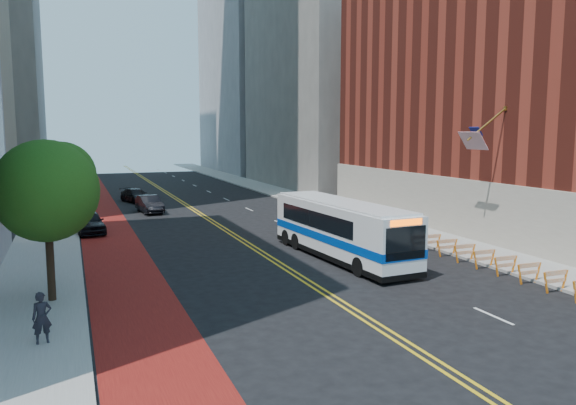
% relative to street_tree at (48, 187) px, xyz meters
% --- Properties ---
extents(ground, '(160.00, 160.00, 0.00)m').
position_rel_street_tree_xyz_m(ground, '(11.24, -6.04, -4.91)').
color(ground, black).
rests_on(ground, ground).
extents(sidewalk_left, '(4.00, 140.00, 0.15)m').
position_rel_street_tree_xyz_m(sidewalk_left, '(-0.76, 23.96, -4.84)').
color(sidewalk_left, gray).
rests_on(sidewalk_left, ground).
extents(sidewalk_right, '(4.00, 140.00, 0.15)m').
position_rel_street_tree_xyz_m(sidewalk_right, '(23.24, 23.96, -4.84)').
color(sidewalk_right, gray).
rests_on(sidewalk_right, ground).
extents(bus_lane_paint, '(3.60, 140.00, 0.01)m').
position_rel_street_tree_xyz_m(bus_lane_paint, '(3.14, 23.96, -4.91)').
color(bus_lane_paint, '#5F0F0D').
rests_on(bus_lane_paint, ground).
extents(center_line_inner, '(0.14, 140.00, 0.01)m').
position_rel_street_tree_xyz_m(center_line_inner, '(11.06, 23.96, -4.91)').
color(center_line_inner, gold).
rests_on(center_line_inner, ground).
extents(center_line_outer, '(0.14, 140.00, 0.01)m').
position_rel_street_tree_xyz_m(center_line_outer, '(11.42, 23.96, -4.91)').
color(center_line_outer, gold).
rests_on(center_line_outer, ground).
extents(lane_dashes, '(0.14, 98.20, 0.01)m').
position_rel_street_tree_xyz_m(lane_dashes, '(16.04, 31.96, -4.90)').
color(lane_dashes, silver).
rests_on(lane_dashes, ground).
extents(brick_building, '(18.73, 36.00, 22.00)m').
position_rel_street_tree_xyz_m(brick_building, '(33.18, 5.96, 6.05)').
color(brick_building, maroon).
rests_on(brick_building, ground).
extents(midrise_right_near, '(18.00, 26.00, 40.00)m').
position_rel_street_tree_xyz_m(midrise_right_near, '(34.24, 41.96, 15.09)').
color(midrise_right_near, slate).
rests_on(midrise_right_near, ground).
extents(midrise_right_far, '(20.00, 28.00, 55.00)m').
position_rel_street_tree_xyz_m(midrise_right_far, '(35.24, 71.96, 22.59)').
color(midrise_right_far, gray).
rests_on(midrise_right_far, ground).
extents(construction_barriers, '(1.42, 10.91, 1.00)m').
position_rel_street_tree_xyz_m(construction_barriers, '(20.84, -2.62, -4.24)').
color(construction_barriers, orange).
rests_on(construction_barriers, ground).
extents(street_tree, '(4.20, 4.20, 6.70)m').
position_rel_street_tree_xyz_m(street_tree, '(0.00, 0.00, 0.00)').
color(street_tree, black).
rests_on(street_tree, sidewalk_left).
extents(transit_bus, '(3.39, 12.01, 3.26)m').
position_rel_street_tree_xyz_m(transit_bus, '(14.92, 3.11, -3.21)').
color(transit_bus, silver).
rests_on(transit_bus, ground).
extents(car_a, '(2.33, 4.80, 1.58)m').
position_rel_street_tree_xyz_m(car_a, '(1.94, 16.55, -4.12)').
color(car_a, black).
rests_on(car_a, ground).
extents(car_b, '(2.08, 4.73, 1.51)m').
position_rel_street_tree_xyz_m(car_b, '(7.26, 25.12, -4.16)').
color(car_b, black).
rests_on(car_b, ground).
extents(car_c, '(3.25, 5.02, 1.35)m').
position_rel_street_tree_xyz_m(car_c, '(6.96, 32.97, -4.23)').
color(car_c, black).
rests_on(car_c, ground).
extents(pedestrian, '(0.69, 0.51, 1.73)m').
position_rel_street_tree_xyz_m(pedestrian, '(-0.22, -5.11, -3.89)').
color(pedestrian, black).
rests_on(pedestrian, sidewalk_left).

